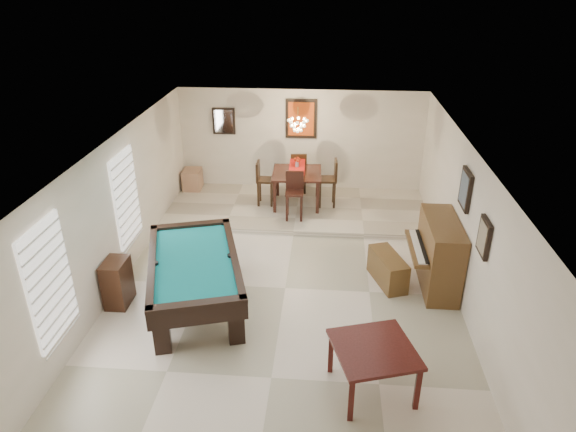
# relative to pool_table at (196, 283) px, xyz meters

# --- Properties ---
(ground_plane) EXTENTS (6.00, 9.00, 0.02)m
(ground_plane) POSITION_rel_pool_table_xyz_m (1.45, 0.63, -0.45)
(ground_plane) COLOR beige
(wall_back) EXTENTS (6.00, 0.04, 2.60)m
(wall_back) POSITION_rel_pool_table_xyz_m (1.45, 5.13, 0.86)
(wall_back) COLOR silver
(wall_back) RESTS_ON ground_plane
(wall_left) EXTENTS (0.04, 9.00, 2.60)m
(wall_left) POSITION_rel_pool_table_xyz_m (-1.55, 0.63, 0.86)
(wall_left) COLOR silver
(wall_left) RESTS_ON ground_plane
(wall_right) EXTENTS (0.04, 9.00, 2.60)m
(wall_right) POSITION_rel_pool_table_xyz_m (4.45, 0.63, 0.86)
(wall_right) COLOR silver
(wall_right) RESTS_ON ground_plane
(ceiling) EXTENTS (6.00, 9.00, 0.04)m
(ceiling) POSITION_rel_pool_table_xyz_m (1.45, 0.63, 2.16)
(ceiling) COLOR white
(ceiling) RESTS_ON wall_back
(dining_step) EXTENTS (6.00, 2.50, 0.12)m
(dining_step) POSITION_rel_pool_table_xyz_m (1.45, 3.88, -0.38)
(dining_step) COLOR beige
(dining_step) RESTS_ON ground_plane
(window_left_front) EXTENTS (0.06, 1.00, 1.70)m
(window_left_front) POSITION_rel_pool_table_xyz_m (-1.52, -1.57, 0.96)
(window_left_front) COLOR white
(window_left_front) RESTS_ON wall_left
(window_left_rear) EXTENTS (0.06, 1.00, 1.70)m
(window_left_rear) POSITION_rel_pool_table_xyz_m (-1.52, 1.23, 0.96)
(window_left_rear) COLOR white
(window_left_rear) RESTS_ON wall_left
(pool_table) EXTENTS (2.12, 2.94, 0.88)m
(pool_table) POSITION_rel_pool_table_xyz_m (0.00, 0.00, 0.00)
(pool_table) COLOR black
(pool_table) RESTS_ON ground_plane
(square_table) EXTENTS (1.28, 1.28, 0.71)m
(square_table) POSITION_rel_pool_table_xyz_m (2.83, -1.71, -0.09)
(square_table) COLOR #36100D
(square_table) RESTS_ON ground_plane
(upright_piano) EXTENTS (0.85, 1.53, 1.27)m
(upright_piano) POSITION_rel_pool_table_xyz_m (4.00, 0.97, 0.19)
(upright_piano) COLOR brown
(upright_piano) RESTS_ON ground_plane
(piano_bench) EXTENTS (0.69, 1.06, 0.55)m
(piano_bench) POSITION_rel_pool_table_xyz_m (3.28, 0.99, -0.17)
(piano_bench) COLOR brown
(piano_bench) RESTS_ON ground_plane
(apothecary_chest) EXTENTS (0.36, 0.55, 0.82)m
(apothecary_chest) POSITION_rel_pool_table_xyz_m (-1.33, -0.05, -0.03)
(apothecary_chest) COLOR black
(apothecary_chest) RESTS_ON ground_plane
(dining_table) EXTENTS (1.16, 1.16, 0.93)m
(dining_table) POSITION_rel_pool_table_xyz_m (1.42, 4.04, 0.14)
(dining_table) COLOR black
(dining_table) RESTS_ON dining_step
(flower_vase) EXTENTS (0.15, 0.15, 0.25)m
(flower_vase) POSITION_rel_pool_table_xyz_m (1.42, 4.04, 0.73)
(flower_vase) COLOR #B12B0F
(flower_vase) RESTS_ON dining_table
(dining_chair_south) EXTENTS (0.41, 0.41, 1.06)m
(dining_chair_south) POSITION_rel_pool_table_xyz_m (1.42, 3.26, 0.21)
(dining_chair_south) COLOR black
(dining_chair_south) RESTS_ON dining_step
(dining_chair_north) EXTENTS (0.42, 0.42, 1.04)m
(dining_chair_north) POSITION_rel_pool_table_xyz_m (1.41, 4.80, 0.20)
(dining_chair_north) COLOR black
(dining_chair_north) RESTS_ON dining_step
(dining_chair_west) EXTENTS (0.39, 0.39, 1.04)m
(dining_chair_west) POSITION_rel_pool_table_xyz_m (0.69, 3.99, 0.20)
(dining_chair_west) COLOR black
(dining_chair_west) RESTS_ON dining_step
(dining_chair_east) EXTENTS (0.44, 0.44, 1.12)m
(dining_chair_east) POSITION_rel_pool_table_xyz_m (2.13, 4.03, 0.24)
(dining_chair_east) COLOR black
(dining_chair_east) RESTS_ON dining_step
(corner_bench) EXTENTS (0.47, 0.57, 0.50)m
(corner_bench) POSITION_rel_pool_table_xyz_m (-1.27, 4.77, -0.07)
(corner_bench) COLOR #AB7B5D
(corner_bench) RESTS_ON dining_step
(chandelier) EXTENTS (0.44, 0.44, 0.60)m
(chandelier) POSITION_rel_pool_table_xyz_m (1.45, 3.83, 1.76)
(chandelier) COLOR #FFE5B2
(chandelier) RESTS_ON ceiling
(back_painting) EXTENTS (0.75, 0.06, 0.95)m
(back_painting) POSITION_rel_pool_table_xyz_m (1.45, 5.09, 1.46)
(back_painting) COLOR #D84C14
(back_painting) RESTS_ON wall_back
(back_mirror) EXTENTS (0.55, 0.06, 0.65)m
(back_mirror) POSITION_rel_pool_table_xyz_m (-0.45, 5.09, 1.36)
(back_mirror) COLOR white
(back_mirror) RESTS_ON wall_back
(right_picture_upper) EXTENTS (0.06, 0.55, 0.65)m
(right_picture_upper) POSITION_rel_pool_table_xyz_m (4.41, 0.93, 1.46)
(right_picture_upper) COLOR slate
(right_picture_upper) RESTS_ON wall_right
(right_picture_lower) EXTENTS (0.06, 0.45, 0.55)m
(right_picture_lower) POSITION_rel_pool_table_xyz_m (4.41, -0.37, 1.26)
(right_picture_lower) COLOR gray
(right_picture_lower) RESTS_ON wall_right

